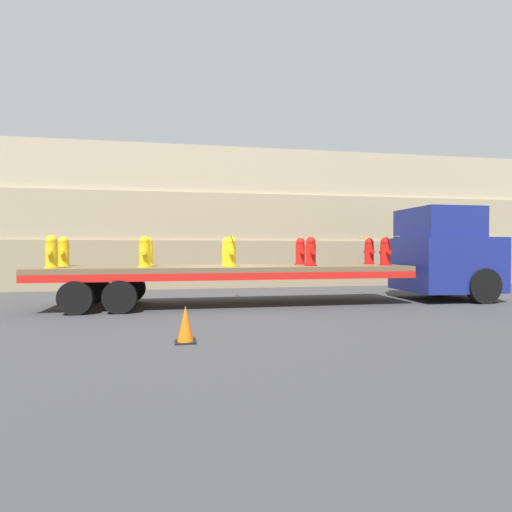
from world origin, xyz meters
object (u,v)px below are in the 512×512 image
Objects in this scene: fire_hydrant_yellow_far_0 at (64,252)px; fire_hydrant_yellow_far_2 at (227,252)px; flatbed_trailer at (208,273)px; fire_hydrant_red_near_4 at (385,252)px; fire_hydrant_red_far_3 at (300,252)px; fire_hydrant_yellow_near_0 at (52,252)px; fire_hydrant_red_near_3 at (311,252)px; fire_hydrant_yellow_near_1 at (145,252)px; fire_hydrant_yellow_far_1 at (148,252)px; fire_hydrant_red_far_4 at (369,252)px; fire_hydrant_yellow_near_2 at (231,252)px; truck_cab at (447,254)px; traffic_cone at (185,324)px.

fire_hydrant_yellow_far_0 and fire_hydrant_yellow_far_2 have the same top height.
fire_hydrant_red_near_4 is at bearing -5.71° from flatbed_trailer.
fire_hydrant_yellow_far_2 and fire_hydrant_red_far_3 have the same top height.
fire_hydrant_yellow_near_0 is at bearing -90.00° from fire_hydrant_yellow_far_0.
fire_hydrant_red_near_3 and fire_hydrant_red_far_3 have the same top height.
fire_hydrant_yellow_near_0 is at bearing 180.00° from fire_hydrant_yellow_near_1.
fire_hydrant_yellow_far_1 and fire_hydrant_red_near_3 have the same top height.
fire_hydrant_yellow_far_1 is at bearing 180.00° from fire_hydrant_red_far_4.
fire_hydrant_red_near_3 is at bearing 0.00° from fire_hydrant_yellow_near_1.
fire_hydrant_yellow_far_1 is at bearing 167.25° from fire_hydrant_red_near_3.
fire_hydrant_red_near_3 is (4.78, -1.08, 0.00)m from fire_hydrant_yellow_far_1.
fire_hydrant_yellow_near_2 is at bearing 0.00° from fire_hydrant_yellow_near_1.
fire_hydrant_yellow_far_0 is at bearing 167.25° from fire_hydrant_yellow_near_2.
fire_hydrant_yellow_far_1 is 1.00× the size of fire_hydrant_yellow_far_2.
fire_hydrant_yellow_far_1 is 1.00× the size of fire_hydrant_red_far_4.
fire_hydrant_yellow_near_1 is 1.00× the size of fire_hydrant_red_near_3.
truck_cab is 0.28× the size of flatbed_trailer.
fire_hydrant_yellow_far_1 is at bearing 101.88° from traffic_cone.
fire_hydrant_yellow_near_1 is at bearing -162.94° from flatbed_trailer.
traffic_cone is (-8.56, -4.69, -1.17)m from truck_cab.
fire_hydrant_yellow_near_0 is at bearing -155.65° from fire_hydrant_yellow_far_1.
fire_hydrant_yellow_far_0 is 1.31× the size of traffic_cone.
fire_hydrant_yellow_far_1 is 1.31× the size of traffic_cone.
traffic_cone is at bearing -125.14° from fire_hydrant_red_far_3.
truck_cab reaches higher than fire_hydrant_yellow_near_0.
fire_hydrant_yellow_near_0 and fire_hydrant_yellow_far_1 have the same top height.
flatbed_trailer is 12.38× the size of fire_hydrant_yellow_far_0.
fire_hydrant_yellow_near_2 is 1.00× the size of fire_hydrant_red_far_3.
fire_hydrant_yellow_near_1 is (-1.76, -0.54, 0.62)m from flatbed_trailer.
flatbed_trailer is at bearing 7.42° from fire_hydrant_yellow_near_0.
fire_hydrant_red_far_3 is at bearing 155.65° from fire_hydrant_red_near_4.
fire_hydrant_yellow_near_2 is at bearing -167.25° from fire_hydrant_red_far_4.
truck_cab is at bearing -3.20° from fire_hydrant_yellow_far_1.
fire_hydrant_yellow_near_2 is at bearing 180.00° from fire_hydrant_red_near_4.
flatbed_trailer is 5.47m from fire_hydrant_red_near_4.
fire_hydrant_yellow_far_0 is at bearing 177.43° from truck_cab.
fire_hydrant_yellow_far_1 and fire_hydrant_red_far_4 have the same top height.
flatbed_trailer is at bearing -169.84° from fire_hydrant_red_far_3.
fire_hydrant_red_far_3 is (2.39, 0.00, 0.00)m from fire_hydrant_yellow_far_2.
fire_hydrant_red_near_4 is (4.78, 0.00, 0.00)m from fire_hydrant_yellow_near_2.
fire_hydrant_yellow_near_1 and fire_hydrant_yellow_far_2 have the same top height.
fire_hydrant_red_near_3 is 1.08m from fire_hydrant_red_far_3.
truck_cab is at bearing -12.26° from fire_hydrant_red_far_4.
fire_hydrant_red_near_3 is (4.78, 0.00, 0.00)m from fire_hydrant_yellow_near_1.
fire_hydrant_yellow_far_1 is 1.00× the size of fire_hydrant_red_near_4.
fire_hydrant_red_far_3 is 1.00× the size of fire_hydrant_red_far_4.
fire_hydrant_yellow_far_1 and fire_hydrant_red_far_3 have the same top height.
fire_hydrant_yellow_near_0 reaches higher than flatbed_trailer.
fire_hydrant_yellow_far_0 reaches higher than flatbed_trailer.
truck_cab is at bearing 3.20° from fire_hydrant_yellow_near_1.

